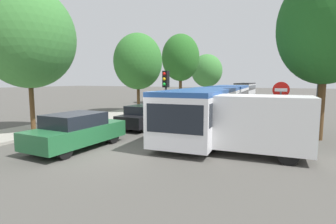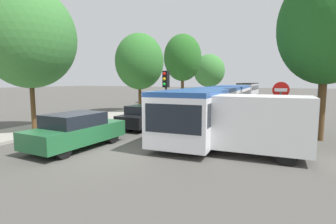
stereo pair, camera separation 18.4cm
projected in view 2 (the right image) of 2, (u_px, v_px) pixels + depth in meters
name	position (u px, v px, depth m)	size (l,w,h in m)	color
ground_plane	(112.00, 154.00, 10.23)	(200.00, 200.00, 0.00)	#4F4C47
kerb_strip_left	(176.00, 104.00, 31.93)	(3.20, 51.94, 0.14)	#9E998E
articulated_bus	(218.00, 103.00, 16.93)	(3.65, 16.63, 2.45)	silver
city_bus_rear	(248.00, 89.00, 48.18)	(2.81, 11.26, 2.41)	silver
queued_car_green	(76.00, 130.00, 11.14)	(1.94, 4.38, 1.51)	#236638
queued_car_black	(146.00, 116.00, 15.91)	(1.80, 4.06, 1.40)	black
queued_car_tan	(181.00, 107.00, 21.02)	(1.82, 4.12, 1.42)	tan
queued_car_silver	(205.00, 103.00, 25.48)	(1.73, 3.92, 1.35)	#B7BABF
queued_car_white	(219.00, 99.00, 30.68)	(1.88, 4.23, 1.46)	white
queued_car_graphite	(228.00, 96.00, 35.13)	(1.88, 4.25, 1.46)	#47474C
white_van	(247.00, 123.00, 10.10)	(5.10, 2.24, 2.31)	white
traffic_light	(166.00, 87.00, 14.29)	(0.36, 0.39, 3.40)	#56595E
no_entry_sign	(280.00, 104.00, 11.39)	(0.70, 0.08, 2.82)	#56595E
direction_sign_post	(319.00, 87.00, 13.55)	(0.29, 1.39, 3.60)	#56595E
tree_left_near	(28.00, 40.00, 13.78)	(4.87, 4.87, 7.77)	#51381E
tree_left_mid	(139.00, 62.00, 23.22)	(4.30, 4.30, 7.02)	#51381E
tree_left_far	(183.00, 58.00, 31.85)	(4.58, 4.58, 8.47)	#51381E
tree_left_distant	(209.00, 71.00, 41.12)	(4.85, 4.85, 6.97)	#51381E
tree_right_near	(326.00, 29.00, 12.06)	(4.37, 4.37, 8.04)	#51381E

